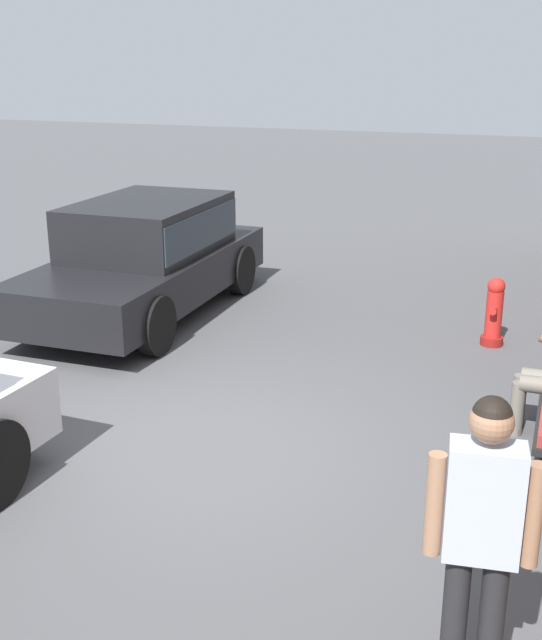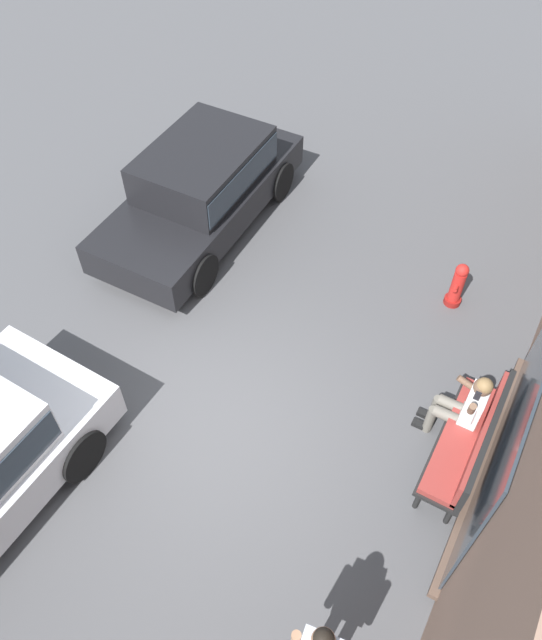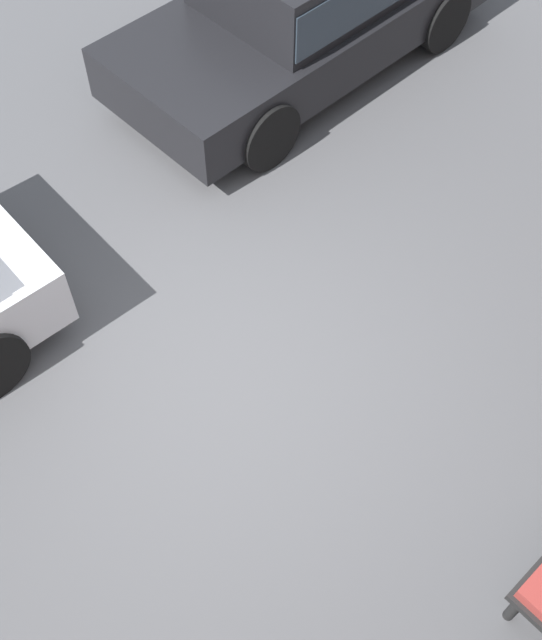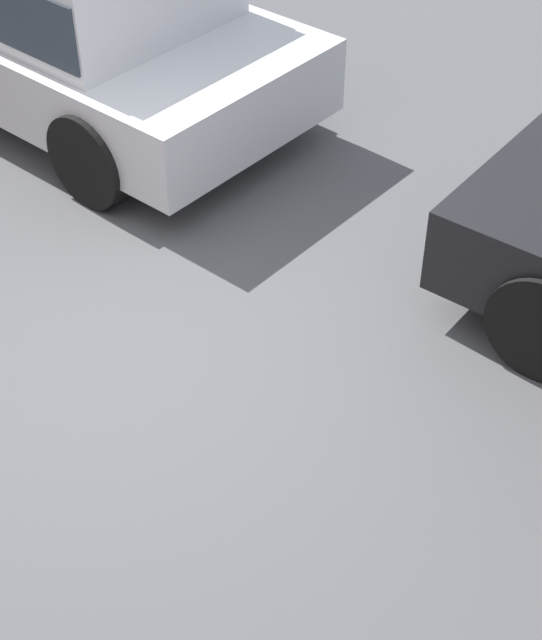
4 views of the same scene
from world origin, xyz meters
The scene contains 1 object.
ground_plane centered at (0.00, 0.00, 0.00)m, with size 60.00×60.00×0.00m, color #4C4C4F.
Camera 3 is at (1.87, 2.60, 5.46)m, focal length 45.00 mm.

